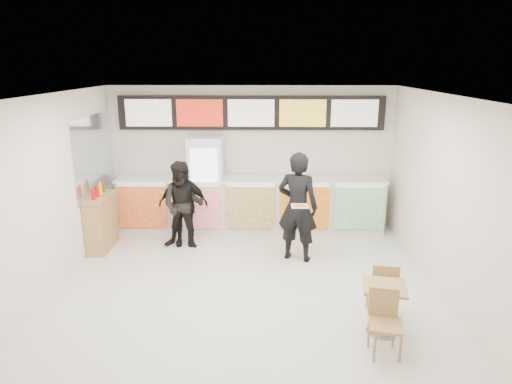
{
  "coord_description": "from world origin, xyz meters",
  "views": [
    {
      "loc": [
        0.28,
        -6.1,
        3.44
      ],
      "look_at": [
        0.14,
        1.2,
        1.37
      ],
      "focal_mm": 32.0,
      "sensor_mm": 36.0,
      "label": 1
    }
  ],
  "objects_px": {
    "customer_left": "(183,205)",
    "customer_mid": "(183,205)",
    "cafe_table": "(384,300)",
    "service_counter": "(251,204)",
    "drinks_fridge": "(206,184)",
    "customer_main": "(298,207)",
    "condiment_ledge": "(101,222)"
  },
  "relations": [
    {
      "from": "customer_left",
      "to": "customer_mid",
      "type": "bearing_deg",
      "value": 104.24
    },
    {
      "from": "customer_mid",
      "to": "cafe_table",
      "type": "relative_size",
      "value": 1.13
    },
    {
      "from": "service_counter",
      "to": "cafe_table",
      "type": "xyz_separation_m",
      "value": [
        1.84,
        -3.84,
        -0.1
      ]
    },
    {
      "from": "drinks_fridge",
      "to": "cafe_table",
      "type": "bearing_deg",
      "value": -54.18
    },
    {
      "from": "service_counter",
      "to": "customer_mid",
      "type": "xyz_separation_m",
      "value": [
        -1.28,
        -0.83,
        0.23
      ]
    },
    {
      "from": "customer_main",
      "to": "customer_left",
      "type": "height_order",
      "value": "customer_main"
    },
    {
      "from": "customer_left",
      "to": "service_counter",
      "type": "bearing_deg",
      "value": 42.0
    },
    {
      "from": "drinks_fridge",
      "to": "customer_left",
      "type": "height_order",
      "value": "drinks_fridge"
    },
    {
      "from": "customer_main",
      "to": "condiment_ledge",
      "type": "bearing_deg",
      "value": 12.15
    },
    {
      "from": "cafe_table",
      "to": "condiment_ledge",
      "type": "xyz_separation_m",
      "value": [
        -4.66,
        2.76,
        0.07
      ]
    },
    {
      "from": "cafe_table",
      "to": "customer_mid",
      "type": "bearing_deg",
      "value": 146.96
    },
    {
      "from": "drinks_fridge",
      "to": "customer_left",
      "type": "xyz_separation_m",
      "value": [
        -0.32,
        -1.0,
        -0.16
      ]
    },
    {
      "from": "drinks_fridge",
      "to": "condiment_ledge",
      "type": "bearing_deg",
      "value": -149.82
    },
    {
      "from": "service_counter",
      "to": "cafe_table",
      "type": "bearing_deg",
      "value": -64.32
    },
    {
      "from": "customer_mid",
      "to": "drinks_fridge",
      "type": "bearing_deg",
      "value": 64.57
    },
    {
      "from": "service_counter",
      "to": "customer_mid",
      "type": "distance_m",
      "value": 1.54
    },
    {
      "from": "customer_main",
      "to": "condiment_ledge",
      "type": "relative_size",
      "value": 1.58
    },
    {
      "from": "drinks_fridge",
      "to": "customer_mid",
      "type": "distance_m",
      "value": 0.93
    },
    {
      "from": "customer_mid",
      "to": "cafe_table",
      "type": "xyz_separation_m",
      "value": [
        3.13,
        -3.01,
        -0.34
      ]
    },
    {
      "from": "customer_left",
      "to": "condiment_ledge",
      "type": "bearing_deg",
      "value": -172.25
    },
    {
      "from": "drinks_fridge",
      "to": "condiment_ledge",
      "type": "xyz_separation_m",
      "value": [
        -1.89,
        -1.1,
        -0.47
      ]
    },
    {
      "from": "customer_left",
      "to": "cafe_table",
      "type": "bearing_deg",
      "value": -38.6
    },
    {
      "from": "customer_main",
      "to": "drinks_fridge",
      "type": "bearing_deg",
      "value": -21.36
    },
    {
      "from": "customer_mid",
      "to": "cafe_table",
      "type": "height_order",
      "value": "customer_mid"
    },
    {
      "from": "drinks_fridge",
      "to": "condiment_ledge",
      "type": "height_order",
      "value": "drinks_fridge"
    },
    {
      "from": "condiment_ledge",
      "to": "customer_mid",
      "type": "bearing_deg",
      "value": 9.3
    },
    {
      "from": "service_counter",
      "to": "condiment_ledge",
      "type": "relative_size",
      "value": 4.45
    },
    {
      "from": "customer_main",
      "to": "cafe_table",
      "type": "xyz_separation_m",
      "value": [
        0.97,
        -2.34,
        -0.52
      ]
    },
    {
      "from": "service_counter",
      "to": "customer_left",
      "type": "bearing_deg",
      "value": -142.06
    },
    {
      "from": "service_counter",
      "to": "condiment_ledge",
      "type": "distance_m",
      "value": 3.02
    },
    {
      "from": "service_counter",
      "to": "customer_main",
      "type": "height_order",
      "value": "customer_main"
    },
    {
      "from": "drinks_fridge",
      "to": "customer_left",
      "type": "distance_m",
      "value": 1.06
    }
  ]
}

